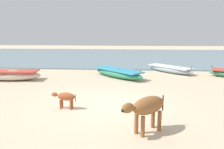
# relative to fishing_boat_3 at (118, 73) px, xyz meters

# --- Properties ---
(ground) EXTENTS (80.00, 80.00, 0.00)m
(ground) POSITION_rel_fishing_boat_3_xyz_m (-0.17, -5.14, -0.27)
(ground) COLOR beige
(sea_water) EXTENTS (60.00, 20.00, 0.08)m
(sea_water) POSITION_rel_fishing_boat_3_xyz_m (-0.17, 12.57, -0.23)
(sea_water) COLOR slate
(sea_water) RESTS_ON ground
(fishing_boat_3) EXTENTS (3.52, 3.42, 0.70)m
(fishing_boat_3) POSITION_rel_fishing_boat_3_xyz_m (0.00, 0.00, 0.00)
(fishing_boat_3) COLOR #338C66
(fishing_boat_3) RESTS_ON ground
(fishing_boat_4) EXTENTS (3.02, 3.21, 0.64)m
(fishing_boat_4) POSITION_rel_fishing_boat_3_xyz_m (3.41, 1.93, -0.03)
(fishing_boat_4) COLOR #8CA5B7
(fishing_boat_4) RESTS_ON ground
(fishing_boat_6) EXTENTS (3.17, 1.43, 0.75)m
(fishing_boat_6) POSITION_rel_fishing_boat_3_xyz_m (-5.83, -1.30, 0.03)
(fishing_boat_6) COLOR beige
(fishing_boat_6) RESTS_ON ground
(cow_adult_brown) EXTENTS (1.29, 1.20, 0.98)m
(cow_adult_brown) POSITION_rel_fishing_boat_3_xyz_m (1.20, -7.34, 0.43)
(cow_adult_brown) COLOR brown
(cow_adult_brown) RESTS_ON ground
(calf_near_rust) EXTENTS (0.90, 0.35, 0.59)m
(calf_near_rust) POSITION_rel_fishing_boat_3_xyz_m (-1.49, -5.70, 0.15)
(calf_near_rust) COLOR #9E4C28
(calf_near_rust) RESTS_ON ground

